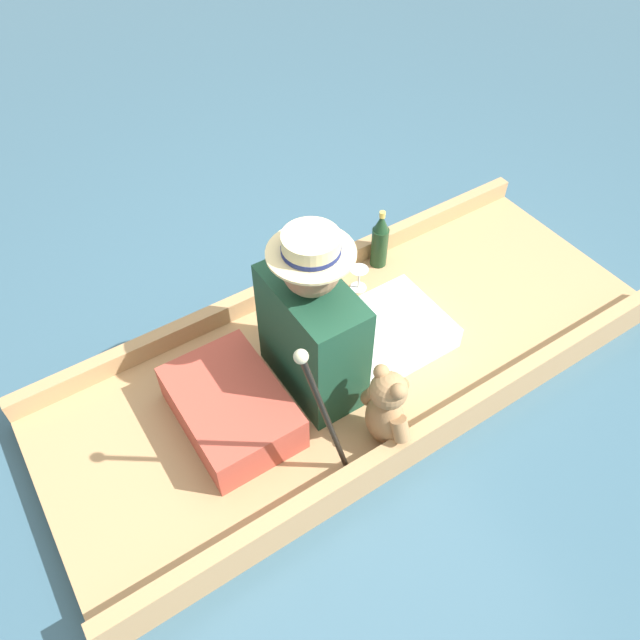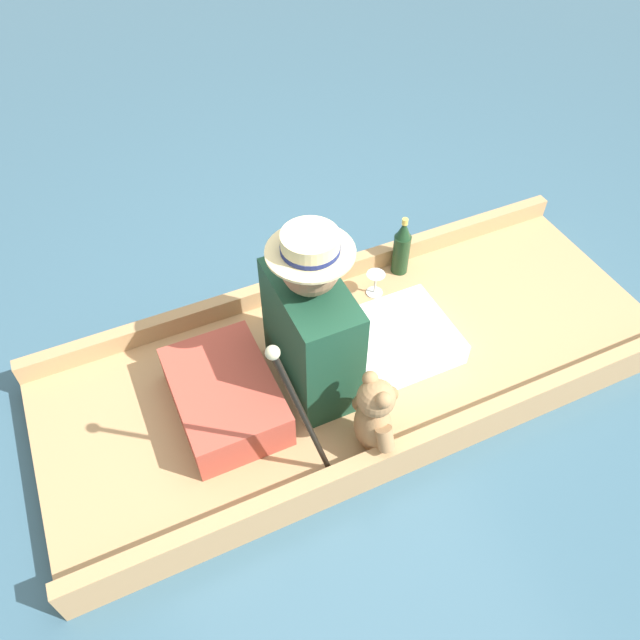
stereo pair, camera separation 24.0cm
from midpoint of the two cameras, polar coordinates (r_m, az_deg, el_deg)
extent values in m
plane|color=#385B70|center=(2.82, 0.69, -4.60)|extent=(16.00, 16.00, 0.00)
cube|color=tan|center=(2.78, 0.69, -3.97)|extent=(1.06, 2.73, 0.10)
cube|color=tan|center=(2.99, -4.59, 3.53)|extent=(0.06, 2.73, 0.10)
cube|color=tan|center=(2.48, 7.21, -10.14)|extent=(0.06, 2.73, 0.10)
cube|color=#B24738|center=(2.51, -10.87, -8.02)|extent=(0.55, 0.38, 0.18)
cube|color=white|center=(2.75, 3.55, -1.33)|extent=(0.42, 0.52, 0.11)
cube|color=#19422D|center=(2.45, -3.52, -1.77)|extent=(0.46, 0.24, 0.54)
cube|color=beige|center=(2.46, -1.04, 0.06)|extent=(0.04, 0.01, 0.30)
cube|color=white|center=(2.52, -2.63, 2.26)|extent=(0.02, 0.01, 0.32)
cube|color=white|center=(2.37, 0.58, -1.42)|extent=(0.02, 0.01, 0.32)
sphere|color=#936B4C|center=(2.18, -3.97, 4.64)|extent=(0.21, 0.21, 0.21)
cylinder|color=beige|center=(2.13, -4.07, 6.00)|extent=(0.32, 0.32, 0.01)
cylinder|color=beige|center=(2.11, -4.13, 6.83)|extent=(0.20, 0.20, 0.07)
cylinder|color=navy|center=(2.12, -4.09, 6.34)|extent=(0.21, 0.21, 0.02)
ellipsoid|color=#9E754C|center=(2.40, 3.07, -9.13)|extent=(0.17, 0.14, 0.25)
sphere|color=#9E754C|center=(2.25, 3.26, -6.64)|extent=(0.14, 0.14, 0.14)
sphere|color=olive|center=(2.29, 4.49, -6.10)|extent=(0.06, 0.06, 0.06)
sphere|color=#9E754C|center=(2.23, 2.57, -4.97)|extent=(0.06, 0.06, 0.06)
sphere|color=#9E754C|center=(2.19, 4.08, -6.71)|extent=(0.06, 0.06, 0.06)
cylinder|color=#9E754C|center=(2.41, 1.88, -7.09)|extent=(0.10, 0.06, 0.11)
cylinder|color=#9E754C|center=(2.33, 4.40, -10.08)|extent=(0.10, 0.06, 0.11)
sphere|color=#9E754C|center=(2.51, 3.05, -9.19)|extent=(0.07, 0.07, 0.07)
sphere|color=#9E754C|center=(2.47, 4.26, -10.63)|extent=(0.07, 0.07, 0.07)
cylinder|color=silver|center=(3.02, 1.24, 2.87)|extent=(0.08, 0.08, 0.01)
cylinder|color=silver|center=(2.99, 1.26, 3.44)|extent=(0.01, 0.01, 0.08)
cone|color=silver|center=(2.95, 1.28, 4.25)|extent=(0.09, 0.09, 0.04)
cylinder|color=black|center=(2.07, -2.69, -9.34)|extent=(0.02, 0.20, 0.80)
sphere|color=beige|center=(1.73, -5.75, -3.58)|extent=(0.04, 0.04, 0.04)
cylinder|color=#19381E|center=(3.08, 3.22, 6.58)|extent=(0.08, 0.08, 0.21)
cone|color=#19381E|center=(2.98, 3.35, 8.80)|extent=(0.08, 0.08, 0.09)
cylinder|color=gold|center=(2.95, 3.39, 9.49)|extent=(0.03, 0.03, 0.03)
camera|label=1|loc=(0.12, -92.87, -3.18)|focal=35.00mm
camera|label=2|loc=(0.12, 87.13, 3.18)|focal=35.00mm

